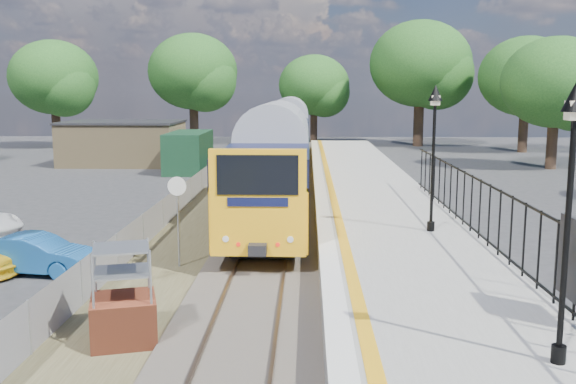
{
  "coord_description": "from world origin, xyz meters",
  "views": [
    {
      "loc": [
        1.36,
        -14.09,
        5.33
      ],
      "look_at": [
        0.73,
        6.83,
        2.0
      ],
      "focal_mm": 40.0,
      "sensor_mm": 36.0,
      "label": 1
    }
  ],
  "objects_px": {
    "victorian_lamp_south": "(572,157)",
    "brick_plinth": "(123,297)",
    "victorian_lamp_north": "(434,124)",
    "train": "(284,141)",
    "speed_sign": "(178,206)",
    "car_blue": "(36,254)"
  },
  "relations": [
    {
      "from": "train",
      "to": "victorian_lamp_south",
      "type": "bearing_deg",
      "value": -78.78
    },
    {
      "from": "brick_plinth",
      "to": "car_blue",
      "type": "distance_m",
      "value": 6.6
    },
    {
      "from": "victorian_lamp_north",
      "to": "car_blue",
      "type": "relative_size",
      "value": 1.3
    },
    {
      "from": "victorian_lamp_south",
      "to": "brick_plinth",
      "type": "height_order",
      "value": "victorian_lamp_south"
    },
    {
      "from": "speed_sign",
      "to": "car_blue",
      "type": "relative_size",
      "value": 0.79
    },
    {
      "from": "victorian_lamp_north",
      "to": "speed_sign",
      "type": "distance_m",
      "value": 8.28
    },
    {
      "from": "train",
      "to": "brick_plinth",
      "type": "height_order",
      "value": "train"
    },
    {
      "from": "brick_plinth",
      "to": "speed_sign",
      "type": "height_order",
      "value": "speed_sign"
    },
    {
      "from": "victorian_lamp_south",
      "to": "car_blue",
      "type": "xyz_separation_m",
      "value": [
        -12.08,
        7.91,
        -3.72
      ]
    },
    {
      "from": "victorian_lamp_south",
      "to": "victorian_lamp_north",
      "type": "relative_size",
      "value": 1.0
    },
    {
      "from": "victorian_lamp_north",
      "to": "train",
      "type": "relative_size",
      "value": 0.11
    },
    {
      "from": "train",
      "to": "brick_plinth",
      "type": "xyz_separation_m",
      "value": [
        -2.5,
        -25.0,
        -1.31
      ]
    },
    {
      "from": "train",
      "to": "victorian_lamp_north",
      "type": "bearing_deg",
      "value": -73.36
    },
    {
      "from": "train",
      "to": "speed_sign",
      "type": "distance_m",
      "value": 19.32
    },
    {
      "from": "car_blue",
      "to": "victorian_lamp_south",
      "type": "bearing_deg",
      "value": -114.46
    },
    {
      "from": "victorian_lamp_south",
      "to": "speed_sign",
      "type": "height_order",
      "value": "victorian_lamp_south"
    },
    {
      "from": "brick_plinth",
      "to": "car_blue",
      "type": "xyz_separation_m",
      "value": [
        -4.08,
        5.18,
        -0.45
      ]
    },
    {
      "from": "train",
      "to": "speed_sign",
      "type": "bearing_deg",
      "value": -97.44
    },
    {
      "from": "victorian_lamp_south",
      "to": "car_blue",
      "type": "bearing_deg",
      "value": 146.78
    },
    {
      "from": "victorian_lamp_north",
      "to": "brick_plinth",
      "type": "bearing_deg",
      "value": -137.03
    },
    {
      "from": "victorian_lamp_south",
      "to": "brick_plinth",
      "type": "xyz_separation_m",
      "value": [
        -8.0,
        2.73,
        -3.27
      ]
    },
    {
      "from": "victorian_lamp_north",
      "to": "train",
      "type": "xyz_separation_m",
      "value": [
        -5.3,
        17.73,
        -1.96
      ]
    }
  ]
}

